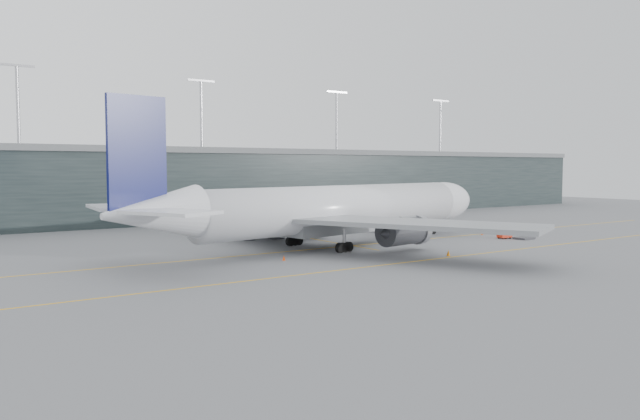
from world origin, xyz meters
TOP-DOWN VIEW (x-y plane):
  - ground at (0.00, 0.00)m, footprint 320.00×320.00m
  - taxiline_a at (0.00, -4.00)m, footprint 160.00×0.25m
  - taxiline_b at (0.00, -20.00)m, footprint 160.00×0.25m
  - taxiline_lead_main at (5.00, 20.00)m, footprint 0.25×60.00m
  - terminal at (-0.00, 58.00)m, footprint 240.00×36.00m
  - main_aircraft at (2.72, -3.43)m, footprint 67.14×62.38m
  - jet_bridge at (18.47, 23.20)m, footprint 12.50×44.55m
  - gse_cart at (30.12, -10.59)m, footprint 2.24×1.59m
  - baggage_dolly at (32.08, -12.79)m, footprint 2.94×2.40m
  - uld_a at (-4.19, 10.27)m, footprint 2.06×1.80m
  - uld_b at (-3.09, 12.16)m, footprint 1.87×1.55m
  - uld_c at (0.33, 9.34)m, footprint 2.37×2.00m
  - cone_nose at (31.43, -4.95)m, footprint 0.44×0.44m
  - cone_wing_stbd at (8.78, -19.12)m, footprint 0.49×0.49m
  - cone_wing_port at (6.74, 11.87)m, footprint 0.49×0.49m
  - cone_tail at (-10.33, -10.51)m, footprint 0.40×0.40m

SIDE VIEW (x-z plane):
  - ground at x=0.00m, z-range 0.00..0.00m
  - taxiline_a at x=0.00m, z-range 0.00..0.02m
  - taxiline_b at x=0.00m, z-range 0.00..0.02m
  - taxiline_lead_main at x=5.00m, z-range 0.00..0.02m
  - baggage_dolly at x=32.08m, z-range 0.03..0.31m
  - cone_tail at x=-10.33m, z-range 0.00..0.63m
  - cone_nose at x=31.43m, z-range 0.00..0.69m
  - cone_wing_stbd at x=8.78m, z-range 0.00..0.77m
  - cone_wing_port at x=6.74m, z-range 0.00..0.79m
  - gse_cart at x=30.12m, z-range 0.08..1.50m
  - uld_b at x=-3.09m, z-range 0.04..1.63m
  - uld_a at x=-4.19m, z-range 0.04..1.65m
  - uld_c at x=0.33m, z-range 0.05..2.02m
  - jet_bridge at x=18.47m, z-range 1.64..8.24m
  - main_aircraft at x=2.72m, z-range -4.14..14.73m
  - terminal at x=0.00m, z-range -6.88..22.12m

